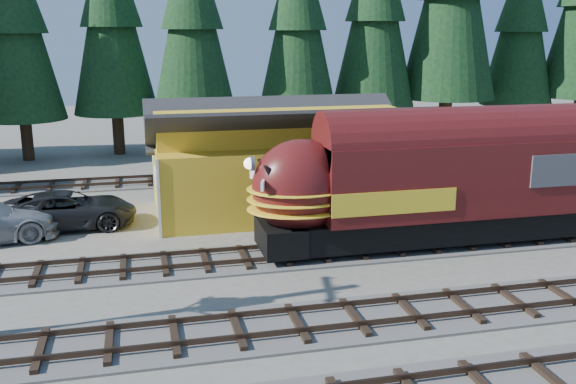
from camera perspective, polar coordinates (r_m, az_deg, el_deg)
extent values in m
plane|color=#6B665B|center=(21.82, 5.74, -8.98)|extent=(120.00, 120.00, 0.00)
cube|color=#4C4947|center=(29.61, 21.79, -3.59)|extent=(68.00, 3.20, 0.08)
cube|color=#38281E|center=(28.99, 22.63, -3.60)|extent=(68.00, 0.08, 0.16)
cube|color=#38281E|center=(30.11, 21.05, -2.81)|extent=(68.00, 0.08, 0.16)
cube|color=#4C4947|center=(38.05, -17.92, 0.54)|extent=(32.00, 3.20, 0.08)
cube|color=#38281E|center=(37.30, -18.03, 0.60)|extent=(32.00, 0.08, 0.16)
cube|color=#38281E|center=(38.70, -17.87, 1.08)|extent=(32.00, 0.08, 0.16)
cube|color=gold|center=(30.95, -0.47, 1.37)|extent=(12.00, 6.00, 3.40)
cube|color=gold|center=(30.51, -0.48, 5.81)|extent=(11.88, 3.30, 1.44)
cube|color=white|center=(29.14, -11.69, 1.28)|extent=(0.06, 2.40, 0.60)
cone|color=black|center=(46.32, -23.07, 13.71)|extent=(5.53, 5.53, 12.60)
cone|color=black|center=(46.76, -15.47, 14.85)|extent=(5.80, 5.80, 13.22)
cone|color=black|center=(44.27, -8.53, 15.04)|extent=(5.70, 5.70, 12.99)
cone|color=black|center=(46.10, 0.87, 15.06)|extent=(5.66, 5.66, 12.89)
cone|color=black|center=(48.52, 7.78, 15.70)|extent=(6.08, 6.08, 13.85)
cone|color=black|center=(54.78, 20.07, 13.95)|extent=(5.58, 5.58, 12.71)
cube|color=black|center=(27.13, 14.31, -2.73)|extent=(14.02, 2.51, 1.08)
cube|color=#521312|center=(27.00, 16.05, 1.50)|extent=(12.79, 2.95, 2.95)
ellipsoid|color=#521312|center=(24.37, 1.11, 0.49)|extent=(3.74, 2.89, 3.64)
cube|color=#38383A|center=(28.88, 22.43, 2.47)|extent=(3.94, 3.01, 1.28)
sphere|color=white|center=(23.76, -3.44, 2.54)|extent=(0.43, 0.43, 0.43)
imported|color=black|center=(30.07, -19.00, -1.51)|extent=(6.07, 3.04, 1.65)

